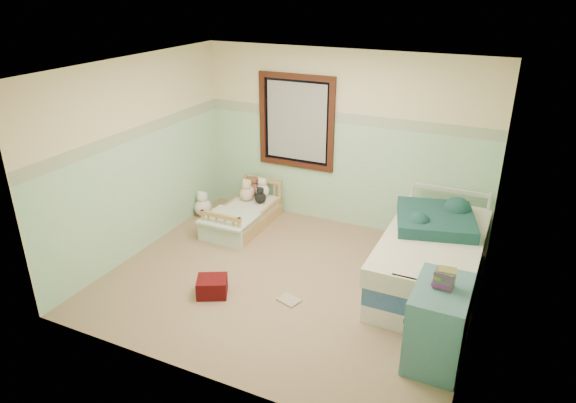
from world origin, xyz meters
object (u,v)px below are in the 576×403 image
at_px(floor_book, 289,300).
at_px(plush_floor_cream, 203,208).
at_px(toddler_bed_frame, 244,221).
at_px(dresser, 438,324).
at_px(plush_floor_tan, 217,222).
at_px(red_pillow, 212,286).
at_px(twin_bed_frame, 429,277).

bearing_deg(floor_book, plush_floor_cream, 162.25).
bearing_deg(toddler_bed_frame, floor_book, -45.69).
bearing_deg(plush_floor_cream, dresser, -24.74).
distance_m(plush_floor_tan, floor_book, 2.09).
height_order(plush_floor_cream, red_pillow, plush_floor_cream).
distance_m(plush_floor_cream, twin_bed_frame, 3.54).
xyz_separation_m(toddler_bed_frame, twin_bed_frame, (2.76, -0.45, 0.03)).
distance_m(twin_bed_frame, dresser, 1.31).
xyz_separation_m(dresser, floor_book, (-1.65, 0.25, -0.38)).
xyz_separation_m(plush_floor_tan, twin_bed_frame, (3.06, -0.21, 0.00)).
bearing_deg(toddler_bed_frame, twin_bed_frame, -9.27).
distance_m(dresser, red_pillow, 2.52).
xyz_separation_m(plush_floor_tan, dresser, (3.36, -1.46, 0.28)).
relative_size(plush_floor_cream, dresser, 0.34).
height_order(plush_floor_tan, red_pillow, plush_floor_tan).
height_order(toddler_bed_frame, twin_bed_frame, twin_bed_frame).
relative_size(plush_floor_tan, twin_bed_frame, 0.10).
bearing_deg(dresser, toddler_bed_frame, 150.99).
xyz_separation_m(toddler_bed_frame, floor_book, (1.41, -1.44, -0.07)).
xyz_separation_m(dresser, red_pillow, (-2.50, -0.00, -0.29)).
distance_m(plush_floor_cream, red_pillow, 2.18).
bearing_deg(red_pillow, toddler_bed_frame, 108.07).
bearing_deg(twin_bed_frame, dresser, -76.62).
distance_m(plush_floor_tan, twin_bed_frame, 3.07).
xyz_separation_m(plush_floor_tan, floor_book, (1.71, -1.20, -0.10)).
height_order(plush_floor_tan, floor_book, plush_floor_tan).
distance_m(toddler_bed_frame, dresser, 3.51).
height_order(dresser, red_pillow, dresser).
bearing_deg(toddler_bed_frame, dresser, -29.01).
relative_size(toddler_bed_frame, red_pillow, 3.77).
bearing_deg(red_pillow, plush_floor_cream, 126.51).
distance_m(plush_floor_cream, floor_book, 2.62).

